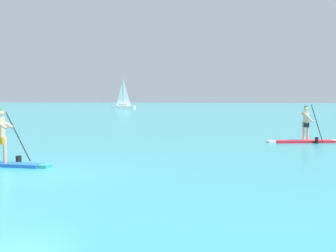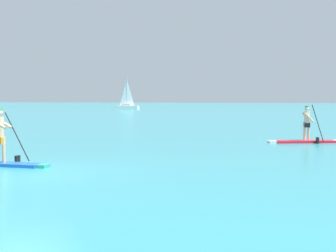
# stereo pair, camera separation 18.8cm
# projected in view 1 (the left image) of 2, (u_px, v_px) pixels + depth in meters

# --- Properties ---
(ground) EXTENTS (440.00, 440.00, 0.00)m
(ground) POSITION_uv_depth(u_px,v_px,m) (24.00, 174.00, 12.85)
(ground) COLOR teal
(paddleboarder_mid_center) EXTENTS (2.81, 0.76, 1.79)m
(paddleboarder_mid_center) POSITION_uv_depth(u_px,v_px,m) (6.00, 152.00, 14.38)
(paddleboarder_mid_center) COLOR blue
(paddleboarder_mid_center) RESTS_ON ground
(paddleboarder_far_right) EXTENTS (3.41, 1.70, 1.82)m
(paddleboarder_far_right) POSITION_uv_depth(u_px,v_px,m) (305.00, 136.00, 22.09)
(paddleboarder_far_right) COLOR red
(paddleboarder_far_right) RESTS_ON ground
(sailboat_left_horizon) EXTENTS (4.57, 1.63, 6.21)m
(sailboat_left_horizon) POSITION_uv_depth(u_px,v_px,m) (123.00, 105.00, 90.09)
(sailboat_left_horizon) COLOR white
(sailboat_left_horizon) RESTS_ON ground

